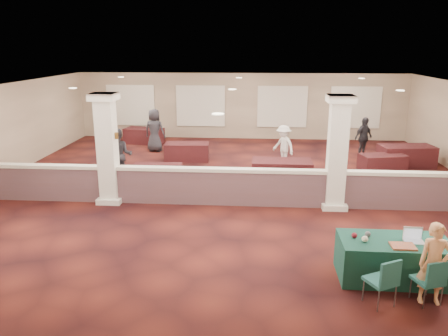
# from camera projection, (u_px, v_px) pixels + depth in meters

# --- Properties ---
(ground) EXTENTS (16.00, 16.00, 0.00)m
(ground) POSITION_uv_depth(u_px,v_px,m) (232.00, 188.00, 14.16)
(ground) COLOR #4D1913
(ground) RESTS_ON ground
(wall_back) EXTENTS (16.00, 0.04, 3.20)m
(wall_back) POSITION_uv_depth(u_px,v_px,m) (241.00, 106.00, 21.40)
(wall_back) COLOR #7E6B57
(wall_back) RESTS_ON ground
(wall_front) EXTENTS (16.00, 0.04, 3.20)m
(wall_front) POSITION_uv_depth(u_px,v_px,m) (199.00, 260.00, 6.04)
(wall_front) COLOR #7E6B57
(wall_front) RESTS_ON ground
(ceiling) EXTENTS (16.00, 16.00, 0.02)m
(ceiling) POSITION_uv_depth(u_px,v_px,m) (232.00, 89.00, 13.29)
(ceiling) COLOR silver
(ceiling) RESTS_ON wall_back
(partition_wall) EXTENTS (15.60, 0.28, 1.10)m
(partition_wall) POSITION_uv_depth(u_px,v_px,m) (229.00, 186.00, 12.56)
(partition_wall) COLOR brown
(partition_wall) RESTS_ON ground
(column_left) EXTENTS (0.72, 0.72, 3.20)m
(column_left) POSITION_uv_depth(u_px,v_px,m) (107.00, 148.00, 12.52)
(column_left) COLOR silver
(column_left) RESTS_ON ground
(column_right) EXTENTS (0.72, 0.72, 3.20)m
(column_right) POSITION_uv_depth(u_px,v_px,m) (337.00, 152.00, 12.06)
(column_right) COLOR silver
(column_right) RESTS_ON ground
(sconce_left) EXTENTS (0.12, 0.12, 0.18)m
(sconce_left) POSITION_uv_depth(u_px,v_px,m) (97.00, 135.00, 12.44)
(sconce_left) COLOR brown
(sconce_left) RESTS_ON column_left
(sconce_right) EXTENTS (0.12, 0.12, 0.18)m
(sconce_right) POSITION_uv_depth(u_px,v_px,m) (116.00, 136.00, 12.40)
(sconce_right) COLOR brown
(sconce_right) RESTS_ON column_left
(near_table) EXTENTS (2.12, 1.07, 0.81)m
(near_table) POSITION_uv_depth(u_px,v_px,m) (393.00, 259.00, 8.59)
(near_table) COLOR #0F392D
(near_table) RESTS_ON ground
(conf_chair_main) EXTENTS (0.56, 0.56, 0.88)m
(conf_chair_main) POSITION_uv_depth(u_px,v_px,m) (431.00, 278.00, 7.68)
(conf_chair_main) COLOR #1E5854
(conf_chair_main) RESTS_ON ground
(conf_chair_side) EXTENTS (0.63, 0.63, 0.93)m
(conf_chair_side) POSITION_uv_depth(u_px,v_px,m) (384.00, 278.00, 7.62)
(conf_chair_side) COLOR #1E5854
(conf_chair_side) RESTS_ON ground
(woman) EXTENTS (0.56, 0.39, 1.52)m
(woman) POSITION_uv_depth(u_px,v_px,m) (434.00, 264.00, 7.68)
(woman) COLOR tan
(woman) RESTS_ON ground
(far_table_front_left) EXTENTS (1.64, 0.89, 0.65)m
(far_table_front_left) POSITION_uv_depth(u_px,v_px,m) (157.00, 175.00, 14.53)
(far_table_front_left) COLOR black
(far_table_front_left) RESTS_ON ground
(far_table_front_center) EXTENTS (1.98, 1.00, 0.80)m
(far_table_front_center) POSITION_uv_depth(u_px,v_px,m) (282.00, 172.00, 14.55)
(far_table_front_center) COLOR black
(far_table_front_center) RESTS_ON ground
(far_table_front_right) EXTENTS (1.75, 1.17, 0.65)m
(far_table_front_right) POSITION_uv_depth(u_px,v_px,m) (382.00, 163.00, 15.93)
(far_table_front_right) COLOR black
(far_table_front_right) RESTS_ON ground
(far_table_back_left) EXTENTS (1.91, 1.22, 0.72)m
(far_table_back_left) POSITION_uv_depth(u_px,v_px,m) (144.00, 136.00, 20.62)
(far_table_back_left) COLOR black
(far_table_back_left) RESTS_ON ground
(far_table_back_center) EXTENTS (1.79, 0.98, 0.71)m
(far_table_back_center) POSITION_uv_depth(u_px,v_px,m) (187.00, 152.00, 17.55)
(far_table_back_center) COLOR black
(far_table_back_center) RESTS_ON ground
(far_table_back_right) EXTENTS (2.11, 1.26, 0.81)m
(far_table_back_right) POSITION_uv_depth(u_px,v_px,m) (406.00, 156.00, 16.66)
(far_table_back_right) COLOR black
(far_table_back_right) RESTS_ON ground
(attendee_a) EXTENTS (0.93, 0.59, 1.83)m
(attendee_a) POSITION_uv_depth(u_px,v_px,m) (119.00, 156.00, 14.60)
(attendee_a) COLOR black
(attendee_a) RESTS_ON ground
(attendee_b) EXTENTS (1.01, 1.05, 1.56)m
(attendee_b) POSITION_uv_depth(u_px,v_px,m) (283.00, 146.00, 16.70)
(attendee_b) COLOR white
(attendee_b) RESTS_ON ground
(attendee_c) EXTENTS (1.06, 0.97, 1.67)m
(attendee_c) POSITION_uv_depth(u_px,v_px,m) (363.00, 138.00, 17.87)
(attendee_c) COLOR black
(attendee_c) RESTS_ON ground
(attendee_d) EXTENTS (1.00, 0.67, 1.86)m
(attendee_d) POSITION_uv_depth(u_px,v_px,m) (155.00, 130.00, 18.91)
(attendee_d) COLOR black
(attendee_d) RESTS_ON ground
(laptop_base) EXTENTS (0.37, 0.26, 0.02)m
(laptop_base) POSITION_uv_depth(u_px,v_px,m) (414.00, 242.00, 8.40)
(laptop_base) COLOR silver
(laptop_base) RESTS_ON near_table
(laptop_screen) EXTENTS (0.37, 0.02, 0.24)m
(laptop_screen) POSITION_uv_depth(u_px,v_px,m) (413.00, 233.00, 8.49)
(laptop_screen) COLOR silver
(laptop_screen) RESTS_ON near_table
(screen_glow) EXTENTS (0.33, 0.01, 0.21)m
(screen_glow) POSITION_uv_depth(u_px,v_px,m) (413.00, 234.00, 8.49)
(screen_glow) COLOR silver
(screen_glow) RESTS_ON near_table
(knitting) EXTENTS (0.45, 0.34, 0.03)m
(knitting) POSITION_uv_depth(u_px,v_px,m) (403.00, 246.00, 8.21)
(knitting) COLOR #CC4E20
(knitting) RESTS_ON near_table
(yarn_cream) EXTENTS (0.12, 0.12, 0.12)m
(yarn_cream) POSITION_uv_depth(u_px,v_px,m) (365.00, 239.00, 8.41)
(yarn_cream) COLOR beige
(yarn_cream) RESTS_ON near_table
(yarn_red) EXTENTS (0.11, 0.11, 0.11)m
(yarn_red) POSITION_uv_depth(u_px,v_px,m) (354.00, 235.00, 8.59)
(yarn_red) COLOR maroon
(yarn_red) RESTS_ON near_table
(yarn_grey) EXTENTS (0.12, 0.12, 0.12)m
(yarn_grey) POSITION_uv_depth(u_px,v_px,m) (368.00, 234.00, 8.64)
(yarn_grey) COLOR #4E4F54
(yarn_grey) RESTS_ON near_table
(scissors) EXTENTS (0.13, 0.03, 0.01)m
(scissors) POSITION_uv_depth(u_px,v_px,m) (440.00, 249.00, 8.13)
(scissors) COLOR red
(scissors) RESTS_ON near_table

